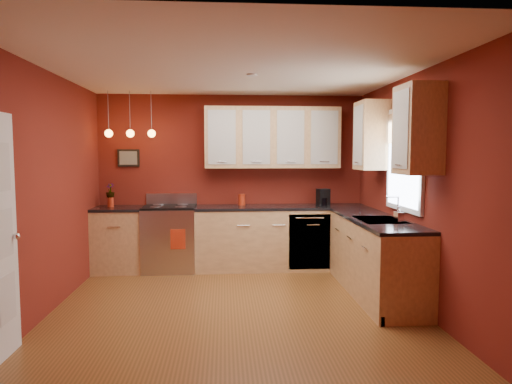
{
  "coord_description": "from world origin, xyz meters",
  "views": [
    {
      "loc": [
        -0.12,
        -4.89,
        1.7
      ],
      "look_at": [
        0.29,
        1.0,
        1.22
      ],
      "focal_mm": 32.0,
      "sensor_mm": 36.0,
      "label": 1
    }
  ],
  "objects": [
    {
      "name": "wall_left",
      "position": [
        -2.0,
        0.0,
        1.3
      ],
      "size": [
        0.02,
        4.2,
        2.6
      ],
      "primitive_type": "cube",
      "color": "maroon",
      "rests_on": "floor"
    },
    {
      "name": "flowers",
      "position": [
        -1.77,
        1.84,
        1.17
      ],
      "size": [
        0.15,
        0.15,
        0.22
      ],
      "primitive_type": "imported",
      "rotation": [
        0.0,
        0.0,
        -0.27
      ],
      "color": "#B02B12",
      "rests_on": "red_vase"
    },
    {
      "name": "counter_back_left",
      "position": [
        -1.65,
        1.8,
        0.92
      ],
      "size": [
        0.7,
        0.62,
        0.04
      ],
      "primitive_type": "cube",
      "color": "black",
      "rests_on": "base_cabinets_back_left"
    },
    {
      "name": "base_cabinets_back_right",
      "position": [
        0.73,
        1.8,
        0.45
      ],
      "size": [
        2.54,
        0.6,
        0.9
      ],
      "primitive_type": "cube",
      "color": "#E3B57A",
      "rests_on": "floor"
    },
    {
      "name": "soap_pump",
      "position": [
        1.83,
        0.06,
        1.03
      ],
      "size": [
        0.1,
        0.1,
        0.18
      ],
      "primitive_type": "imported",
      "rotation": [
        0.0,
        0.0,
        0.27
      ],
      "color": "silver",
      "rests_on": "counter_right"
    },
    {
      "name": "base_cabinets_right",
      "position": [
        1.7,
        0.45,
        0.45
      ],
      "size": [
        0.6,
        2.1,
        0.9
      ],
      "primitive_type": "cube",
      "color": "#E3B57A",
      "rests_on": "floor"
    },
    {
      "name": "gas_range",
      "position": [
        -0.92,
        1.8,
        0.48
      ],
      "size": [
        0.76,
        0.64,
        1.11
      ],
      "color": "#B8B7BC",
      "rests_on": "floor"
    },
    {
      "name": "red_vase",
      "position": [
        -1.77,
        1.84,
        1.01
      ],
      "size": [
        0.09,
        0.09,
        0.14
      ],
      "primitive_type": "cylinder",
      "color": "#B02B12",
      "rests_on": "counter_back_left"
    },
    {
      "name": "upper_cabinets_right",
      "position": [
        1.82,
        0.32,
        1.95
      ],
      "size": [
        0.35,
        1.95,
        0.9
      ],
      "primitive_type": "cube",
      "color": "#E3B57A",
      "rests_on": "wall_right"
    },
    {
      "name": "wall_picture",
      "position": [
        -1.55,
        2.08,
        1.65
      ],
      "size": [
        0.32,
        0.03,
        0.26
      ],
      "primitive_type": "cube",
      "color": "black",
      "rests_on": "wall_back"
    },
    {
      "name": "wall_back",
      "position": [
        0.0,
        2.1,
        1.3
      ],
      "size": [
        4.0,
        0.02,
        2.6
      ],
      "primitive_type": "cube",
      "color": "maroon",
      "rests_on": "floor"
    },
    {
      "name": "dishwasher_front",
      "position": [
        1.1,
        1.51,
        0.45
      ],
      "size": [
        0.6,
        0.02,
        0.8
      ],
      "primitive_type": "cube",
      "color": "#B8B7BC",
      "rests_on": "base_cabinets_back_right"
    },
    {
      "name": "wall_front",
      "position": [
        0.0,
        -2.1,
        1.3
      ],
      "size": [
        4.0,
        0.02,
        2.6
      ],
      "primitive_type": "cube",
      "color": "maroon",
      "rests_on": "floor"
    },
    {
      "name": "wall_right",
      "position": [
        2.0,
        0.0,
        1.3
      ],
      "size": [
        0.02,
        4.2,
        2.6
      ],
      "primitive_type": "cube",
      "color": "maroon",
      "rests_on": "floor"
    },
    {
      "name": "counter_right",
      "position": [
        1.7,
        0.45,
        0.92
      ],
      "size": [
        0.62,
        2.1,
        0.04
      ],
      "primitive_type": "cube",
      "color": "black",
      "rests_on": "base_cabinets_right"
    },
    {
      "name": "ceiling",
      "position": [
        0.0,
        0.0,
        2.6
      ],
      "size": [
        4.0,
        4.2,
        0.02
      ],
      "primitive_type": "cube",
      "color": "white",
      "rests_on": "wall_back"
    },
    {
      "name": "sink",
      "position": [
        1.7,
        0.3,
        0.92
      ],
      "size": [
        0.5,
        0.7,
        0.33
      ],
      "color": "gray",
      "rests_on": "counter_right"
    },
    {
      "name": "red_canister",
      "position": [
        0.14,
        1.94,
        1.03
      ],
      "size": [
        0.11,
        0.11,
        0.17
      ],
      "color": "#B02B12",
      "rests_on": "counter_back_right"
    },
    {
      "name": "floor",
      "position": [
        0.0,
        0.0,
        0.0
      ],
      "size": [
        4.2,
        4.2,
        0.0
      ],
      "primitive_type": "plane",
      "color": "brown",
      "rests_on": "ground"
    },
    {
      "name": "dish_towel",
      "position": [
        -0.77,
        1.47,
        0.52
      ],
      "size": [
        0.21,
        0.01,
        0.28
      ],
      "primitive_type": "cube",
      "color": "#B02B12",
      "rests_on": "gas_range"
    },
    {
      "name": "counter_back_right",
      "position": [
        0.73,
        1.8,
        0.92
      ],
      "size": [
        2.54,
        0.62,
        0.04
      ],
      "primitive_type": "cube",
      "color": "black",
      "rests_on": "base_cabinets_back_right"
    },
    {
      "name": "window",
      "position": [
        1.97,
        0.3,
        1.69
      ],
      "size": [
        0.06,
        1.02,
        1.22
      ],
      "color": "white",
      "rests_on": "wall_right"
    },
    {
      "name": "pendant_lights",
      "position": [
        -1.45,
        1.75,
        2.01
      ],
      "size": [
        0.71,
        0.11,
        0.66
      ],
      "color": "gray",
      "rests_on": "ceiling"
    },
    {
      "name": "upper_cabinets_back",
      "position": [
        0.6,
        1.93,
        1.95
      ],
      "size": [
        2.0,
        0.35,
        0.9
      ],
      "primitive_type": "cube",
      "color": "#E3B57A",
      "rests_on": "wall_back"
    },
    {
      "name": "coffee_maker",
      "position": [
        1.36,
        1.84,
        1.05
      ],
      "size": [
        0.2,
        0.2,
        0.25
      ],
      "rotation": [
        0.0,
        0.0,
        0.29
      ],
      "color": "black",
      "rests_on": "counter_back_right"
    },
    {
      "name": "base_cabinets_back_left",
      "position": [
        -1.65,
        1.8,
        0.45
      ],
      "size": [
        0.7,
        0.6,
        0.9
      ],
      "primitive_type": "cube",
      "color": "#E3B57A",
      "rests_on": "floor"
    }
  ]
}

